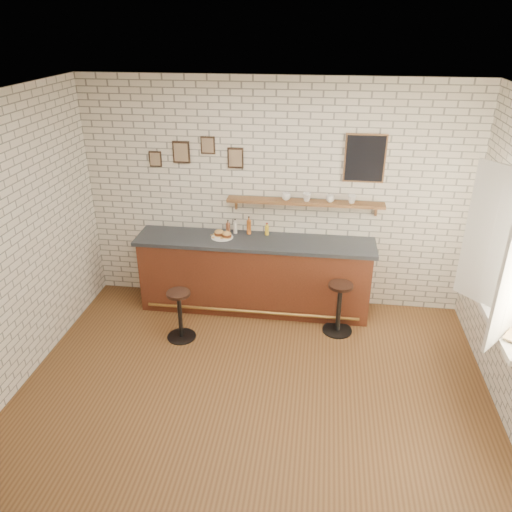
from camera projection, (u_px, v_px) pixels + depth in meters
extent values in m
plane|color=brown|center=(253.00, 391.00, 5.33)|extent=(5.00, 5.00, 0.00)
cube|color=#582717|center=(255.00, 276.00, 6.66)|extent=(3.00, 0.58, 0.96)
cube|color=#2D333A|center=(255.00, 242.00, 6.44)|extent=(3.10, 0.62, 0.05)
cylinder|color=olive|center=(251.00, 312.00, 6.53)|extent=(2.79, 0.04, 0.04)
cylinder|color=white|center=(222.00, 237.00, 6.49)|extent=(0.28, 0.28, 0.01)
cylinder|color=gold|center=(227.00, 236.00, 6.50)|extent=(0.05, 0.05, 0.00)
cylinder|color=gold|center=(224.00, 237.00, 6.47)|extent=(0.05, 0.05, 0.00)
cylinder|color=gold|center=(214.00, 234.00, 6.57)|extent=(0.06, 0.06, 0.00)
cylinder|color=gold|center=(225.00, 235.00, 6.53)|extent=(0.06, 0.06, 0.00)
cylinder|color=gold|center=(213.00, 238.00, 6.46)|extent=(0.06, 0.06, 0.00)
cylinder|color=gold|center=(227.00, 237.00, 6.48)|extent=(0.04, 0.04, 0.00)
cylinder|color=gold|center=(221.00, 238.00, 6.44)|extent=(0.05, 0.05, 0.00)
cylinder|color=gold|center=(213.00, 238.00, 6.45)|extent=(0.04, 0.04, 0.00)
cylinder|color=gold|center=(212.00, 235.00, 6.53)|extent=(0.05, 0.05, 0.00)
cylinder|color=gold|center=(225.00, 238.00, 6.45)|extent=(0.06, 0.06, 0.00)
cylinder|color=gold|center=(215.00, 235.00, 6.53)|extent=(0.04, 0.04, 0.00)
cylinder|color=gold|center=(224.00, 237.00, 6.48)|extent=(0.05, 0.05, 0.00)
cylinder|color=gold|center=(227.00, 236.00, 6.50)|extent=(0.05, 0.05, 0.00)
cylinder|color=brown|center=(228.00, 228.00, 6.61)|extent=(0.05, 0.05, 0.14)
cylinder|color=brown|center=(228.00, 222.00, 6.57)|extent=(0.02, 0.02, 0.03)
cylinder|color=black|center=(228.00, 221.00, 6.56)|extent=(0.02, 0.02, 0.01)
cylinder|color=silver|center=(235.00, 228.00, 6.59)|extent=(0.05, 0.05, 0.15)
cylinder|color=silver|center=(235.00, 221.00, 6.55)|extent=(0.02, 0.02, 0.03)
cylinder|color=black|center=(235.00, 219.00, 6.54)|extent=(0.02, 0.02, 0.01)
cylinder|color=#AC541B|center=(249.00, 227.00, 6.56)|extent=(0.06, 0.06, 0.19)
cylinder|color=#AC541B|center=(249.00, 219.00, 6.51)|extent=(0.02, 0.02, 0.04)
cylinder|color=black|center=(249.00, 217.00, 6.50)|extent=(0.02, 0.02, 0.01)
cylinder|color=yellow|center=(267.00, 230.00, 6.55)|extent=(0.05, 0.05, 0.13)
cylinder|color=yellow|center=(267.00, 225.00, 6.51)|extent=(0.02, 0.02, 0.03)
cylinder|color=maroon|center=(267.00, 223.00, 6.51)|extent=(0.03, 0.03, 0.01)
cylinder|color=black|center=(182.00, 336.00, 6.22)|extent=(0.36, 0.36, 0.02)
cylinder|color=black|center=(180.00, 316.00, 6.09)|extent=(0.05, 0.05, 0.59)
cylinder|color=black|center=(178.00, 294.00, 5.95)|extent=(0.31, 0.31, 0.04)
cylinder|color=black|center=(337.00, 330.00, 6.34)|extent=(0.38, 0.38, 0.02)
cylinder|color=black|center=(339.00, 309.00, 6.20)|extent=(0.06, 0.06, 0.62)
cylinder|color=black|center=(341.00, 286.00, 6.06)|extent=(0.37, 0.37, 0.04)
cube|color=brown|center=(305.00, 202.00, 6.33)|extent=(2.00, 0.18, 0.04)
cube|color=brown|center=(236.00, 203.00, 6.53)|extent=(0.03, 0.04, 0.16)
cube|color=brown|center=(376.00, 210.00, 6.32)|extent=(0.03, 0.04, 0.16)
imported|color=white|center=(286.00, 197.00, 6.33)|extent=(0.14, 0.14, 0.09)
imported|color=white|center=(307.00, 197.00, 6.29)|extent=(0.15, 0.15, 0.10)
imported|color=white|center=(330.00, 199.00, 6.26)|extent=(0.14, 0.14, 0.09)
imported|color=white|center=(352.00, 199.00, 6.23)|extent=(0.15, 0.15, 0.10)
cube|color=black|center=(181.00, 152.00, 6.34)|extent=(0.22, 0.02, 0.28)
cube|color=black|center=(208.00, 145.00, 6.26)|extent=(0.18, 0.02, 0.22)
cube|color=black|center=(236.00, 158.00, 6.28)|extent=(0.20, 0.02, 0.26)
cube|color=black|center=(155.00, 159.00, 6.43)|extent=(0.16, 0.02, 0.20)
cube|color=black|center=(365.00, 158.00, 6.06)|extent=(0.46, 0.02, 0.56)
cube|color=white|center=(498.00, 322.00, 4.91)|extent=(0.20, 1.35, 0.06)
cube|color=white|center=(506.00, 322.00, 4.90)|extent=(0.05, 1.30, 0.06)
cube|color=white|center=(503.00, 229.00, 5.11)|extent=(0.05, 0.06, 1.50)
cube|color=white|center=(497.00, 240.00, 4.86)|extent=(0.40, 0.46, 1.46)
imported|color=tan|center=(505.00, 333.00, 4.66)|extent=(0.19, 0.23, 0.02)
imported|color=tan|center=(506.00, 333.00, 4.64)|extent=(0.27, 0.28, 0.02)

